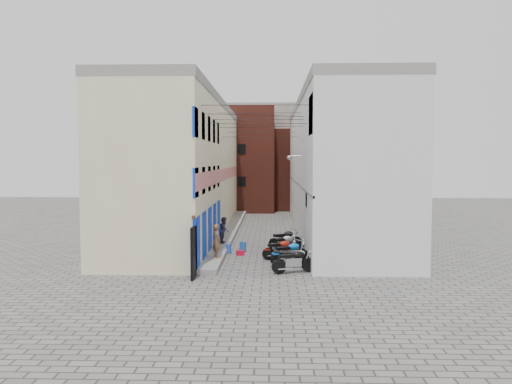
# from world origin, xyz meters

# --- Properties ---
(ground) EXTENTS (90.00, 90.00, 0.00)m
(ground) POSITION_xyz_m (0.00, 0.00, 0.00)
(ground) COLOR #5C5957
(ground) RESTS_ON ground
(plinth) EXTENTS (0.90, 26.00, 0.25)m
(plinth) POSITION_xyz_m (-2.05, 13.00, 0.12)
(plinth) COLOR gray
(plinth) RESTS_ON ground
(building_left) EXTENTS (5.10, 27.00, 9.00)m
(building_left) POSITION_xyz_m (-4.98, 12.95, 4.50)
(building_left) COLOR beige
(building_left) RESTS_ON ground
(building_right) EXTENTS (5.94, 26.00, 9.00)m
(building_right) POSITION_xyz_m (5.00, 13.00, 4.51)
(building_right) COLOR silver
(building_right) RESTS_ON ground
(building_far_brick_left) EXTENTS (6.00, 6.00, 10.00)m
(building_far_brick_left) POSITION_xyz_m (-2.00, 28.00, 5.00)
(building_far_brick_left) COLOR maroon
(building_far_brick_left) RESTS_ON ground
(building_far_brick_right) EXTENTS (5.00, 6.00, 8.00)m
(building_far_brick_right) POSITION_xyz_m (3.00, 30.00, 4.00)
(building_far_brick_right) COLOR maroon
(building_far_brick_right) RESTS_ON ground
(building_far_concrete) EXTENTS (8.00, 5.00, 11.00)m
(building_far_concrete) POSITION_xyz_m (0.00, 34.00, 5.50)
(building_far_concrete) COLOR gray
(building_far_concrete) RESTS_ON ground
(far_shopfront) EXTENTS (2.00, 0.30, 2.40)m
(far_shopfront) POSITION_xyz_m (0.00, 25.20, 1.20)
(far_shopfront) COLOR black
(far_shopfront) RESTS_ON ground
(overhead_wires) EXTENTS (5.80, 13.02, 1.32)m
(overhead_wires) POSITION_xyz_m (0.00, 7.64, 7.12)
(overhead_wires) COLOR black
(overhead_wires) RESTS_ON ground
(motorcycle_a) EXTENTS (2.14, 1.26, 1.18)m
(motorcycle_a) POSITION_xyz_m (1.74, 0.65, 0.59)
(motorcycle_a) COLOR black
(motorcycle_a) RESTS_ON ground
(motorcycle_b) EXTENTS (1.76, 0.79, 0.99)m
(motorcycle_b) POSITION_xyz_m (1.90, 1.76, 0.49)
(motorcycle_b) COLOR #ACABB0
(motorcycle_b) RESTS_ON ground
(motorcycle_c) EXTENTS (2.15, 1.63, 1.22)m
(motorcycle_c) POSITION_xyz_m (1.63, 2.53, 0.61)
(motorcycle_c) COLOR blue
(motorcycle_c) RESTS_ON ground
(motorcycle_d) EXTENTS (2.03, 1.21, 1.12)m
(motorcycle_d) POSITION_xyz_m (1.22, 3.73, 0.56)
(motorcycle_d) COLOR #9E160B
(motorcycle_d) RESTS_ON ground
(motorcycle_e) EXTENTS (1.78, 1.64, 1.07)m
(motorcycle_e) POSITION_xyz_m (1.89, 4.59, 0.53)
(motorcycle_e) COLOR black
(motorcycle_e) RESTS_ON ground
(motorcycle_f) EXTENTS (1.79, 1.54, 1.05)m
(motorcycle_f) POSITION_xyz_m (1.46, 5.79, 0.52)
(motorcycle_f) COLOR silver
(motorcycle_f) RESTS_ON ground
(motorcycle_g) EXTENTS (2.14, 1.57, 1.21)m
(motorcycle_g) POSITION_xyz_m (1.52, 6.68, 0.60)
(motorcycle_g) COLOR black
(motorcycle_g) RESTS_ON ground
(person_a) EXTENTS (0.61, 0.70, 1.63)m
(person_a) POSITION_xyz_m (-1.91, 2.83, 1.06)
(person_a) COLOR brown
(person_a) RESTS_ON plinth
(person_b) EXTENTS (0.63, 0.77, 1.48)m
(person_b) POSITION_xyz_m (-1.95, 7.10, 0.99)
(person_b) COLOR #2F2F47
(person_b) RESTS_ON plinth
(water_jug_near) EXTENTS (0.35, 0.35, 0.50)m
(water_jug_near) POSITION_xyz_m (-1.55, 5.24, 0.25)
(water_jug_near) COLOR blue
(water_jug_near) RESTS_ON ground
(water_jug_far) EXTENTS (0.42, 0.42, 0.56)m
(water_jug_far) POSITION_xyz_m (-0.79, 5.58, 0.28)
(water_jug_far) COLOR #225CAD
(water_jug_far) RESTS_ON ground
(red_crate) EXTENTS (0.46, 0.38, 0.26)m
(red_crate) POSITION_xyz_m (-0.88, 4.68, 0.13)
(red_crate) COLOR red
(red_crate) RESTS_ON ground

